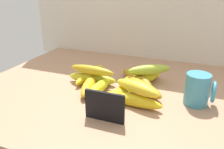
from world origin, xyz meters
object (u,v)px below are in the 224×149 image
Objects in this scene: banana_3 at (132,100)px; banana_12 at (137,88)px; banana_0 at (125,89)px; banana_7 at (136,78)px; banana_2 at (146,78)px; banana_5 at (89,86)px; banana_8 at (90,74)px; banana_1 at (118,95)px; banana_9 at (92,79)px; banana_10 at (92,70)px; banana_6 at (141,87)px; chalkboard_sign at (105,108)px; coffee_mug at (198,90)px; banana_4 at (99,87)px; banana_11 at (149,70)px.

banana_12 is (1.07, 1.16, 3.68)cm from banana_3.
banana_0 and banana_7 have the same top height.
banana_5 is (-16.41, -13.95, 0.14)cm from banana_2.
banana_0 is at bearing -24.09° from banana_8.
banana_1 reaches higher than banana_9.
banana_12 reaches higher than banana_9.
banana_3 is 1.24× the size of banana_12.
banana_1 is at bearing -39.90° from banana_8.
banana_1 is at bearing -35.31° from banana_10.
banana_10 reaches higher than banana_2.
banana_3 is at bearing -29.20° from banana_9.
banana_10 is at bearing 144.69° from banana_1.
banana_8 is 1.33× the size of banana_12.
banana_2 is at bearing 93.15° from banana_6.
chalkboard_sign is 24.05cm from banana_10.
coffee_mug reaches higher than banana_1.
banana_9 is 21.40cm from banana_12.
banana_0 is 5.44cm from banana_6.
banana_9 is at bearing 154.97° from banana_12.
banana_12 is at bearing -25.03° from banana_9.
banana_8 is at bearing 155.91° from banana_0.
banana_0 is 0.83× the size of banana_3.
banana_3 is 1.05× the size of banana_9.
banana_4 is 1.00× the size of banana_10.
banana_10 reaches higher than banana_5.
banana_11 and banana_12 have the same top height.
coffee_mug is 19.93cm from banana_3.
banana_9 is at bearing -159.24° from banana_11.
banana_1 is at bearing 173.18° from banana_3.
chalkboard_sign is at bearing -50.37° from banana_5.
banana_8 is (-17.30, -2.81, -0.14)cm from banana_7.
banana_7 is (9.32, 12.27, 0.11)cm from banana_4.
banana_5 is at bearing -168.75° from banana_0.
banana_0 is at bearing 14.00° from banana_4.
coffee_mug reaches higher than banana_0.
coffee_mug is at bearing 21.93° from banana_12.
banana_9 is 1.13× the size of banana_11.
banana_11 is (21.81, 3.50, 3.68)cm from banana_8.
coffee_mug is 24.13cm from banana_1.
chalkboard_sign is 0.71× the size of banana_0.
banana_7 is 16.07cm from banana_9.
banana_12 is at bearing -13.26° from banana_4.
banana_5 is at bearing -173.57° from coffee_mug.
banana_11 reaches higher than banana_7.
banana_3 is 17.01cm from banana_7.
banana_10 and banana_11 have the same top height.
chalkboard_sign is at bearing -115.73° from banana_12.
banana_1 reaches higher than banana_0.
banana_1 is at bearing -121.84° from banana_6.
banana_12 is at bearing -30.28° from banana_8.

